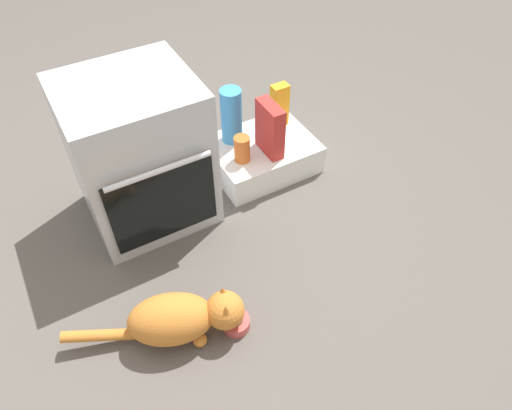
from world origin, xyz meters
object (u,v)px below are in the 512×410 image
food_bowl (236,322)px  cat (181,318)px  oven (140,154)px  cereal_box (270,129)px  pantry_cabinet (262,155)px  sauce_jar (242,149)px  water_bottle (231,116)px  juice_carton (279,105)px

food_bowl → cat: bearing=158.7°
food_bowl → cat: cat is taller
oven → cereal_box: 0.65m
pantry_cabinet → cereal_box: size_ratio=1.94×
food_bowl → sauce_jar: sauce_jar is taller
pantry_cabinet → water_bottle: size_ratio=1.81×
sauce_jar → oven: bearing=172.7°
food_bowl → juice_carton: (0.75, 0.90, 0.25)m
food_bowl → cereal_box: (0.58, 0.72, 0.27)m
sauce_jar → juice_carton: bearing=27.7°
pantry_cabinet → juice_carton: juice_carton is taller
oven → sauce_jar: size_ratio=5.12×
oven → juice_carton: bearing=7.4°
cereal_box → water_bottle: bearing=124.3°
pantry_cabinet → cereal_box: cereal_box is taller
oven → sauce_jar: bearing=-7.3°
water_bottle → sauce_jar: water_bottle is taller
water_bottle → juice_carton: (0.29, -0.00, -0.03)m
food_bowl → sauce_jar: bearing=59.6°
pantry_cabinet → juice_carton: bearing=31.6°
pantry_cabinet → food_bowl: 0.99m
food_bowl → water_bottle: (0.46, 0.90, 0.28)m
oven → pantry_cabinet: bearing=0.3°
cat → juice_carton: (0.95, 0.82, 0.17)m
oven → sauce_jar: oven is taller
oven → pantry_cabinet: size_ratio=1.32×
juice_carton → pantry_cabinet: bearing=-148.4°
water_bottle → sauce_jar: (-0.03, -0.17, -0.08)m
cat → cereal_box: (0.78, 0.64, 0.19)m
oven → water_bottle: (0.52, 0.11, -0.04)m
cat → sauce_jar: size_ratio=4.84×
sauce_jar → water_bottle: bearing=78.8°
pantry_cabinet → juice_carton: 0.28m
food_bowl → cereal_box: cereal_box is taller
pantry_cabinet → sauce_jar: 0.23m
cereal_box → cat: bearing=-140.5°
oven → pantry_cabinet: (0.64, 0.00, -0.28)m
pantry_cabinet → cat: cat is taller
cat → sauce_jar: (0.63, 0.65, 0.12)m
pantry_cabinet → juice_carton: (0.17, 0.10, 0.20)m
food_bowl → cat: (-0.20, 0.08, 0.09)m
cat → water_bottle: (0.66, 0.82, 0.20)m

